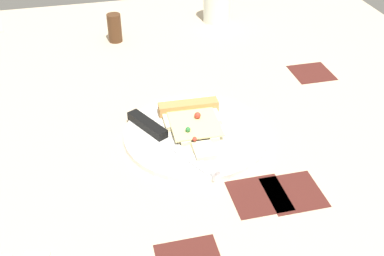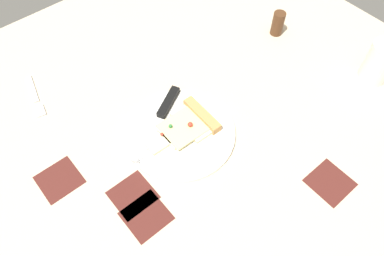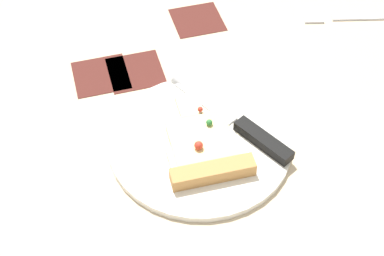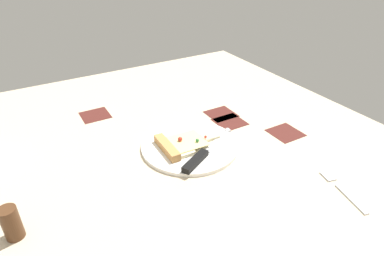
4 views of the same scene
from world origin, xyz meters
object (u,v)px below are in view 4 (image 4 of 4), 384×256
(pizza_slice, at_px, (181,144))
(knife, at_px, (204,153))
(plate, at_px, (190,146))
(fork, at_px, (341,188))
(pepper_shaker, at_px, (11,223))

(pizza_slice, xyz_separation_m, knife, (-0.07, -0.03, -0.00))
(plate, xyz_separation_m, fork, (-0.34, -0.22, -0.00))
(pepper_shaker, bearing_deg, knife, -85.50)
(plate, distance_m, pepper_shaker, 0.47)
(pizza_slice, bearing_deg, pepper_shaker, -74.98)
(plate, height_order, pizza_slice, pizza_slice)
(pizza_slice, bearing_deg, plate, 90.03)
(knife, bearing_deg, pepper_shaker, -113.67)
(pizza_slice, bearing_deg, knife, 28.69)
(pizza_slice, relative_size, fork, 1.15)
(fork, bearing_deg, knife, 142.04)
(pizza_slice, height_order, fork, pizza_slice)
(pizza_slice, xyz_separation_m, pepper_shaker, (-0.10, 0.43, 0.02))
(plate, height_order, pepper_shaker, pepper_shaker)
(plate, height_order, knife, knife)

